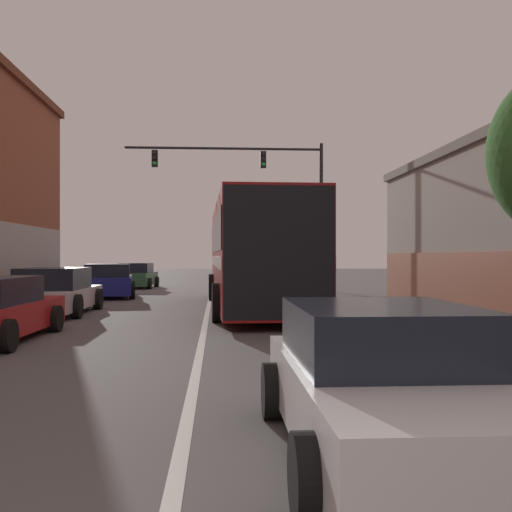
{
  "coord_description": "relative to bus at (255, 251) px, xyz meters",
  "views": [
    {
      "loc": [
        0.31,
        -0.82,
        1.67
      ],
      "look_at": [
        1.39,
        16.03,
        1.68
      ],
      "focal_mm": 42.0,
      "sensor_mm": 36.0,
      "label": 1
    }
  ],
  "objects": [
    {
      "name": "traffic_signal_gantry",
      "position": [
        1.07,
        9.86,
        3.39
      ],
      "size": [
        9.56,
        0.36,
        7.18
      ],
      "color": "black",
      "rests_on": "ground_plane"
    },
    {
      "name": "parked_car_left_distant",
      "position": [
        -5.67,
        5.88,
        -1.2
      ],
      "size": [
        2.59,
        4.73,
        1.36
      ],
      "rotation": [
        0.0,
        0.0,
        1.71
      ],
      "color": "navy",
      "rests_on": "ground_plane"
    },
    {
      "name": "bus",
      "position": [
        0.0,
        0.0,
        0.0
      ],
      "size": [
        3.08,
        12.27,
        3.28
      ],
      "rotation": [
        0.0,
        0.0,
        1.6
      ],
      "color": "maroon",
      "rests_on": "ground_plane"
    },
    {
      "name": "parked_car_left_far",
      "position": [
        -5.46,
        13.0,
        -1.22
      ],
      "size": [
        2.06,
        3.95,
        1.32
      ],
      "rotation": [
        0.0,
        0.0,
        1.52
      ],
      "color": "#285633",
      "rests_on": "ground_plane"
    },
    {
      "name": "hatchback_foreground",
      "position": [
        0.25,
        -14.02,
        -1.25
      ],
      "size": [
        1.92,
        3.92,
        1.25
      ],
      "rotation": [
        0.0,
        0.0,
        1.57
      ],
      "color": "silver",
      "rests_on": "ground_plane"
    },
    {
      "name": "lane_center_line",
      "position": [
        -1.49,
        -2.15,
        -1.84
      ],
      "size": [
        0.14,
        44.04,
        0.01
      ],
      "color": "silver",
      "rests_on": "ground_plane"
    },
    {
      "name": "parked_car_left_mid",
      "position": [
        -5.88,
        -1.33,
        -1.21
      ],
      "size": [
        2.07,
        4.58,
        1.34
      ],
      "rotation": [
        0.0,
        0.0,
        1.57
      ],
      "color": "silver",
      "rests_on": "ground_plane"
    }
  ]
}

